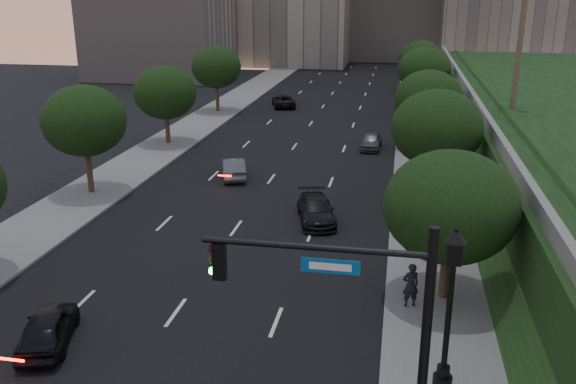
% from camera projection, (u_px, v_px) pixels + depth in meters
% --- Properties ---
extents(road_surface, '(16.00, 140.00, 0.02)m').
position_uv_depth(road_surface, '(290.00, 153.00, 47.10)').
color(road_surface, black).
rests_on(road_surface, ground).
extents(sidewalk_right, '(4.50, 140.00, 0.15)m').
position_uv_depth(sidewalk_right, '(425.00, 158.00, 45.31)').
color(sidewalk_right, slate).
rests_on(sidewalk_right, ground).
extents(sidewalk_left, '(4.50, 140.00, 0.15)m').
position_uv_depth(sidewalk_left, '(164.00, 146.00, 48.85)').
color(sidewalk_left, slate).
rests_on(sidewalk_left, ground).
extents(parapet_wall, '(0.35, 90.00, 0.70)m').
position_uv_depth(parapet_wall, '(479.00, 108.00, 41.54)').
color(parapet_wall, slate).
rests_on(parapet_wall, embankment).
extents(office_block_filler, '(18.00, 16.00, 14.00)m').
position_uv_depth(office_block_filler, '(161.00, 27.00, 86.71)').
color(office_block_filler, '#9E9791').
rests_on(office_block_filler, ground).
extents(tree_right_a, '(5.20, 5.20, 6.24)m').
position_uv_depth(tree_right_a, '(450.00, 207.00, 23.53)').
color(tree_right_a, '#38281C').
rests_on(tree_right_a, ground).
extents(tree_right_b, '(5.20, 5.20, 6.74)m').
position_uv_depth(tree_right_b, '(437.00, 128.00, 34.57)').
color(tree_right_b, '#38281C').
rests_on(tree_right_b, ground).
extents(tree_right_c, '(5.20, 5.20, 6.24)m').
position_uv_depth(tree_right_c, '(429.00, 99.00, 46.86)').
color(tree_right_c, '#38281C').
rests_on(tree_right_c, ground).
extents(tree_right_d, '(5.20, 5.20, 6.74)m').
position_uv_depth(tree_right_d, '(424.00, 70.00, 59.77)').
color(tree_right_d, '#38281C').
rests_on(tree_right_d, ground).
extents(tree_right_e, '(5.20, 5.20, 6.24)m').
position_uv_depth(tree_right_e, '(420.00, 59.00, 73.92)').
color(tree_right_e, '#38281C').
rests_on(tree_right_e, ground).
extents(tree_left_b, '(5.00, 5.00, 6.71)m').
position_uv_depth(tree_left_b, '(84.00, 121.00, 36.24)').
color(tree_left_b, '#38281C').
rests_on(tree_left_b, ground).
extents(tree_left_c, '(5.00, 5.00, 6.34)m').
position_uv_depth(tree_left_c, '(165.00, 93.00, 48.49)').
color(tree_left_c, '#38281C').
rests_on(tree_left_c, ground).
extents(tree_left_d, '(5.00, 5.00, 6.71)m').
position_uv_depth(tree_left_d, '(216.00, 67.00, 61.44)').
color(tree_left_d, '#38281C').
rests_on(tree_left_d, ground).
extents(traffic_signal_mast, '(5.68, 0.56, 7.00)m').
position_uv_depth(traffic_signal_mast, '(378.00, 352.00, 14.71)').
color(traffic_signal_mast, black).
rests_on(traffic_signal_mast, ground).
extents(street_lamp, '(0.64, 0.64, 5.62)m').
position_uv_depth(street_lamp, '(448.00, 321.00, 18.13)').
color(street_lamp, black).
rests_on(street_lamp, ground).
extents(sedan_near_left, '(2.63, 4.17, 1.32)m').
position_uv_depth(sedan_near_left, '(48.00, 328.00, 21.46)').
color(sedan_near_left, black).
rests_on(sedan_near_left, ground).
extents(sedan_mid_left, '(2.68, 4.37, 1.36)m').
position_uv_depth(sedan_mid_left, '(233.00, 168.00, 40.74)').
color(sedan_mid_left, '#4E5156').
rests_on(sedan_mid_left, ground).
extents(sedan_far_left, '(3.48, 5.16, 1.31)m').
position_uv_depth(sedan_far_left, '(283.00, 101.00, 65.41)').
color(sedan_far_left, black).
rests_on(sedan_far_left, ground).
extents(sedan_near_right, '(2.92, 4.82, 1.31)m').
position_uv_depth(sedan_near_right, '(316.00, 210.00, 33.00)').
color(sedan_near_right, black).
rests_on(sedan_near_right, ground).
extents(sedan_far_right, '(1.66, 3.83, 1.29)m').
position_uv_depth(sedan_far_right, '(371.00, 141.00, 48.10)').
color(sedan_far_right, '#4C4E53').
rests_on(sedan_far_right, ground).
extents(pedestrian_a, '(0.77, 0.63, 1.82)m').
position_uv_depth(pedestrian_a, '(411.00, 285.00, 23.72)').
color(pedestrian_a, black).
rests_on(pedestrian_a, sidewalk_right).
extents(pedestrian_b, '(0.91, 0.78, 1.64)m').
position_uv_depth(pedestrian_b, '(427.00, 242.00, 28.01)').
color(pedestrian_b, black).
rests_on(pedestrian_b, sidewalk_right).
extents(pedestrian_c, '(0.95, 0.46, 1.58)m').
position_uv_depth(pedestrian_c, '(430.00, 219.00, 30.96)').
color(pedestrian_c, black).
rests_on(pedestrian_c, sidewalk_right).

